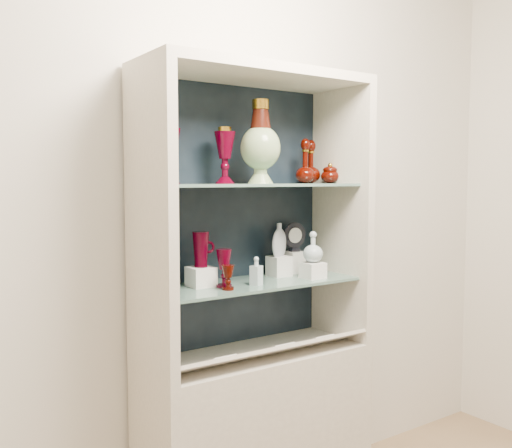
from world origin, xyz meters
TOP-DOWN VIEW (x-y plane):
  - wall_back at (0.00, 1.75)m, footprint 3.50×0.02m
  - cabinet_base at (0.00, 1.53)m, footprint 1.00×0.40m
  - cabinet_back_panel at (0.00, 1.72)m, footprint 0.98×0.02m
  - cabinet_side_left at (-0.48, 1.53)m, footprint 0.04×0.40m
  - cabinet_side_right at (0.48, 1.53)m, footprint 0.04×0.40m
  - cabinet_top_cap at (0.00, 1.53)m, footprint 1.00×0.40m
  - shelf_lower at (0.00, 1.55)m, footprint 0.92×0.34m
  - shelf_upper at (0.00, 1.55)m, footprint 0.92×0.34m
  - label_ledge at (0.00, 1.42)m, footprint 0.92×0.17m
  - label_card_0 at (0.05, 1.42)m, footprint 0.10×0.06m
  - label_card_1 at (-0.24, 1.42)m, footprint 0.10×0.06m
  - label_card_2 at (0.27, 1.42)m, footprint 0.10×0.06m
  - pedestal_lamp_left at (-0.38, 1.57)m, footprint 0.09×0.09m
  - pedestal_lamp_right at (-0.12, 1.59)m, footprint 0.12×0.12m
  - enamel_urn at (0.02, 1.53)m, footprint 0.19×0.19m
  - ruby_decanter_a at (0.31, 1.59)m, footprint 0.10×0.10m
  - ruby_decanter_b at (0.39, 1.64)m, footprint 0.10×0.10m
  - lidded_bowl at (0.44, 1.56)m, footprint 0.10×0.10m
  - cobalt_goblet at (-0.40, 1.59)m, footprint 0.07×0.07m
  - ruby_goblet_tall at (-0.16, 1.52)m, footprint 0.08×0.08m
  - ruby_goblet_small at (-0.18, 1.46)m, footprint 0.06×0.06m
  - riser_ruby_pitcher at (-0.23, 1.59)m, footprint 0.10×0.10m
  - ruby_pitcher at (-0.23, 1.59)m, footprint 0.12×0.09m
  - clear_square_bottle at (-0.03, 1.48)m, footprint 0.05×0.05m
  - riser_flat_flask at (0.18, 1.61)m, footprint 0.09×0.09m
  - flat_flask at (0.18, 1.61)m, footprint 0.12×0.09m
  - riser_clear_round_decanter at (0.27, 1.48)m, footprint 0.09×0.09m
  - clear_round_decanter at (0.27, 1.48)m, footprint 0.09×0.09m
  - riser_cameo_medallion at (0.30, 1.65)m, footprint 0.08×0.08m
  - cameo_medallion at (0.30, 1.65)m, footprint 0.12×0.06m

SIDE VIEW (x-z plane):
  - cabinet_base at x=0.00m, z-range 0.00..0.75m
  - label_ledge at x=0.00m, z-range 0.74..0.82m
  - label_card_0 at x=0.05m, z-range 0.78..0.81m
  - label_card_1 at x=-0.24m, z-range 0.78..0.81m
  - label_card_2 at x=0.27m, z-range 0.78..0.81m
  - shelf_lower at x=0.00m, z-range 1.04..1.05m
  - riser_clear_round_decanter at x=0.27m, z-range 1.05..1.12m
  - riser_ruby_pitcher at x=-0.23m, z-range 1.05..1.13m
  - riser_flat_flask at x=0.18m, z-range 1.05..1.14m
  - ruby_goblet_small at x=-0.18m, z-range 1.05..1.15m
  - riser_cameo_medallion at x=0.30m, z-range 1.05..1.15m
  - clear_square_bottle at x=-0.03m, z-range 1.05..1.17m
  - ruby_goblet_tall at x=-0.16m, z-range 1.05..1.21m
  - cobalt_goblet at x=-0.40m, z-range 1.05..1.21m
  - clear_round_decanter at x=0.27m, z-range 1.12..1.25m
  - ruby_pitcher at x=-0.23m, z-range 1.13..1.28m
  - flat_flask at x=0.18m, z-range 1.14..1.30m
  - cameo_medallion at x=0.30m, z-range 1.15..1.29m
  - cabinet_back_panel at x=0.00m, z-range 0.75..1.90m
  - cabinet_side_left at x=-0.48m, z-range 0.75..1.90m
  - cabinet_side_right at x=0.48m, z-range 0.75..1.90m
  - wall_back at x=0.00m, z-range 0.00..2.80m
  - shelf_upper at x=0.00m, z-range 1.46..1.47m
  - lidded_bowl at x=0.44m, z-range 1.47..1.57m
  - ruby_decanter_b at x=0.39m, z-range 1.47..1.68m
  - ruby_decanter_a at x=0.31m, z-range 1.47..1.70m
  - pedestal_lamp_left at x=-0.38m, z-range 1.47..1.70m
  - pedestal_lamp_right at x=-0.12m, z-range 1.47..1.70m
  - enamel_urn at x=0.02m, z-range 1.47..1.82m
  - cabinet_top_cap at x=0.00m, z-range 1.90..1.94m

